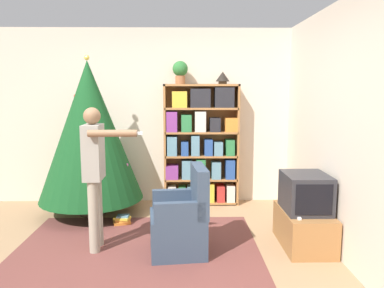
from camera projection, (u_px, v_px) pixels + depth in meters
The scene contains 14 objects.
ground_plane at pixel (149, 262), 3.73m from camera, with size 14.00×14.00×0.00m, color #9E7A56.
wall_back at pixel (161, 116), 5.67m from camera, with size 8.00×0.10×2.60m.
wall_right at pixel (353, 132), 3.58m from camera, with size 0.10×8.00×2.60m.
area_rug at pixel (137, 250), 3.99m from camera, with size 2.61×2.07×0.01m.
bookshelf at pixel (201, 146), 5.52m from camera, with size 1.10×0.28×1.78m.
tv_stand at pixel (304, 228), 4.09m from camera, with size 0.49×0.82×0.40m.
television at pixel (305, 192), 4.03m from camera, with size 0.46×0.56×0.41m.
game_remote at pixel (298, 217), 3.81m from camera, with size 0.04×0.12×0.02m.
christmas_tree at pixel (90, 131), 5.02m from camera, with size 1.39×1.39×2.15m.
armchair at pixel (182, 223), 3.90m from camera, with size 0.63×0.62×0.92m.
standing_person at pixel (95, 167), 3.91m from camera, with size 0.63×0.47×1.52m.
potted_plant at pixel (180, 71), 5.37m from camera, with size 0.22×0.22×0.33m.
table_lamp at pixel (223, 77), 5.40m from camera, with size 0.20×0.20×0.18m.
book_pile_near_tree at pixel (122, 220), 4.77m from camera, with size 0.24×0.20×0.12m.
Camera 1 is at (0.37, -3.53, 1.69)m, focal length 35.00 mm.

